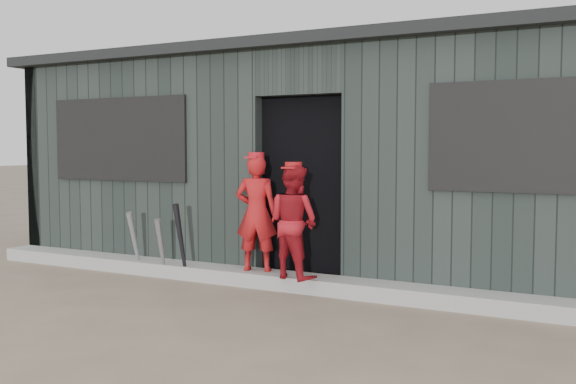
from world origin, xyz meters
The scene contains 9 objects.
ground centered at (0.00, 0.00, 0.00)m, with size 80.00×80.00×0.00m, color #715F4E.
curb centered at (0.00, 1.82, 0.07)m, with size 8.00×0.36×0.15m, color gray.
bat_left centered at (-1.94, 1.71, 0.36)m, with size 0.07×0.07×0.75m, color #9998A0.
bat_mid centered at (-1.47, 1.61, 0.34)m, with size 0.07×0.07×0.69m, color gray.
bat_right centered at (-1.22, 1.63, 0.43)m, with size 0.07×0.07×0.85m, color black.
player_red_left centered at (-0.39, 1.84, 0.76)m, with size 0.45×0.29×1.23m, color #AF1518.
player_red_right centered at (0.13, 1.67, 0.72)m, with size 0.55×0.43×1.13m, color #A3141D.
player_grey_back centered at (0.62, 2.44, 0.65)m, with size 0.64×0.42×1.31m, color silver.
dugout centered at (0.00, 3.50, 1.29)m, with size 8.30×3.30×2.62m.
Camera 1 is at (2.97, -3.98, 1.45)m, focal length 40.00 mm.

